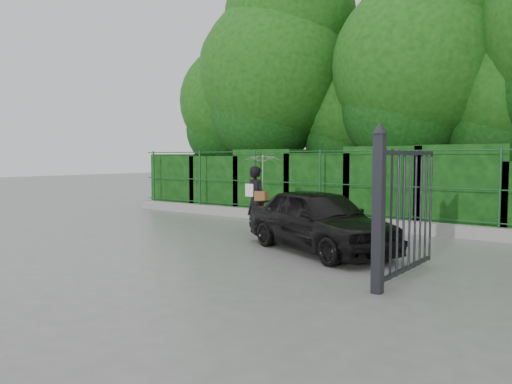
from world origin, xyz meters
The scene contains 8 objects.
ground centered at (0.00, 0.00, 0.00)m, with size 80.00×80.00×0.00m, color gray.
kerb centered at (0.00, 4.50, 0.15)m, with size 14.00×0.25×0.30m, color #9E9E99.
fence centered at (0.22, 4.50, 1.20)m, with size 14.13×0.06×1.80m.
hedge centered at (0.00, 5.50, 1.02)m, with size 14.20×1.20×2.20m.
trees centered at (1.14, 7.74, 4.62)m, with size 17.10×6.15×8.08m.
gate centered at (4.60, -0.72, 1.19)m, with size 0.22×2.33×2.36m.
woman centered at (-0.06, 2.32, 1.29)m, with size 0.96×0.95×1.97m.
car centered at (2.41, 1.00, 0.64)m, with size 1.50×3.73×1.27m, color black.
Camera 1 is at (7.37, -7.63, 1.88)m, focal length 35.00 mm.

